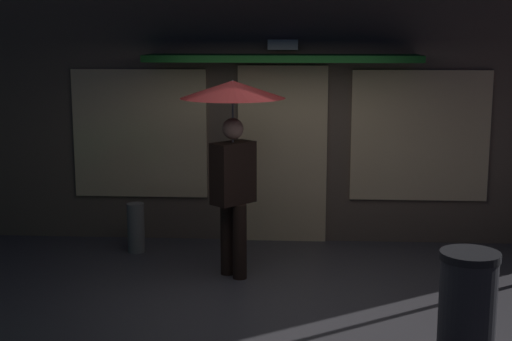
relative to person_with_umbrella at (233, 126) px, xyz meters
name	(u,v)px	position (x,y,z in m)	size (l,w,h in m)	color
ground_plane	(276,302)	(0.49, -0.76, -1.64)	(18.00, 18.00, 0.00)	#423F44
building_facade	(283,90)	(0.48, 1.58, 0.25)	(8.55, 1.00, 3.80)	brown
person_with_umbrella	(233,126)	(0.00, 0.00, 0.00)	(1.10, 1.10, 2.11)	black
sidewalk_bollard	(136,228)	(-1.24, 0.82, -1.34)	(0.20, 0.20, 0.60)	slate
trash_bin	(467,309)	(2.03, -2.06, -1.17)	(0.47, 0.47, 0.93)	#2D2D33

